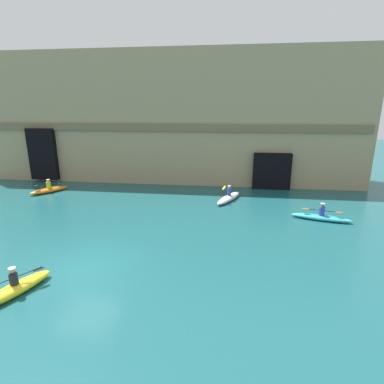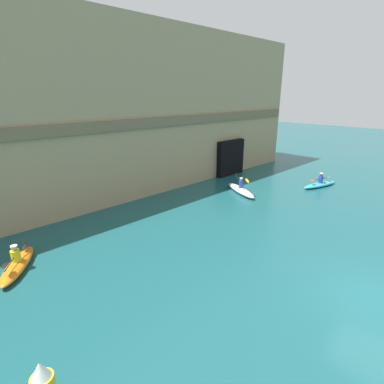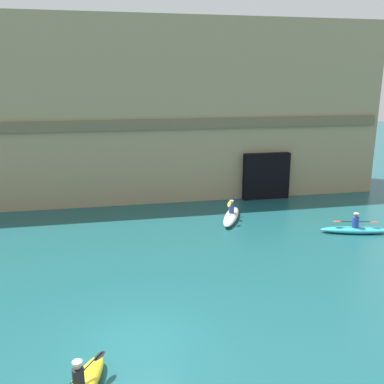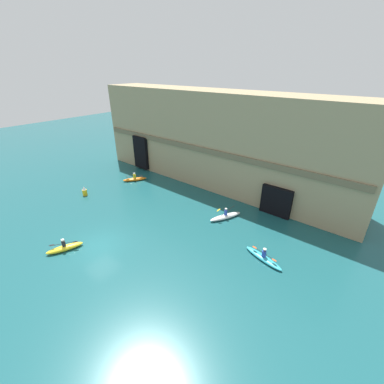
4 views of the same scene
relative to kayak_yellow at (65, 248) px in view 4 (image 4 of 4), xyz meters
name	(u,v)px [view 4 (image 4 of 4)]	position (x,y,z in m)	size (l,w,h in m)	color
ground_plane	(99,245)	(1.63, 2.13, -0.25)	(120.00, 120.00, 0.00)	#195156
cliff_bluff	(216,140)	(1.72, 19.52, 5.45)	(35.13, 5.78, 11.47)	#9E8966
kayak_yellow	(65,248)	(0.00, 0.00, 0.00)	(1.65, 2.94, 1.10)	yellow
kayak_orange	(135,179)	(-6.88, 13.17, -0.01)	(2.36, 3.00, 1.10)	orange
kayak_white	(225,216)	(7.77, 12.80, -0.01)	(2.14, 3.56, 1.32)	white
kayak_cyan	(263,258)	(13.48, 9.44, -0.04)	(3.58, 1.53, 1.09)	#33B2C6
marker_buoy	(85,191)	(-8.09, 6.58, 0.28)	(0.53, 0.53, 1.14)	yellow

